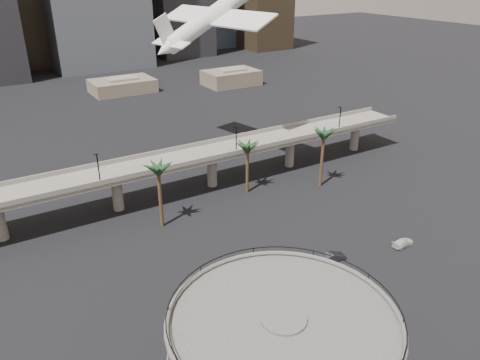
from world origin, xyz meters
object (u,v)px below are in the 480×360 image
overpass (166,166)px  airborne_jet (217,13)px  car_b (333,257)px  car_a (255,294)px  car_c (403,243)px

overpass → airborne_jet: 38.08m
overpass → car_b: (14.24, -37.17, -6.59)m
airborne_jet → car_b: 62.42m
airborne_jet → overpass: bearing=-158.5°
car_a → car_c: 30.84m
overpass → car_b: 40.35m
overpass → car_c: overpass is taller
overpass → car_b: overpass is taller
car_c → overpass: bearing=32.6°
car_a → airborne_jet: bearing=-25.6°
car_a → car_c: bearing=-94.7°
overpass → car_c: (28.20, -40.25, -6.68)m
car_b → overpass: bearing=30.1°
overpass → car_b: size_ratio=28.42×
overpass → airborne_jet: bearing=33.7°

